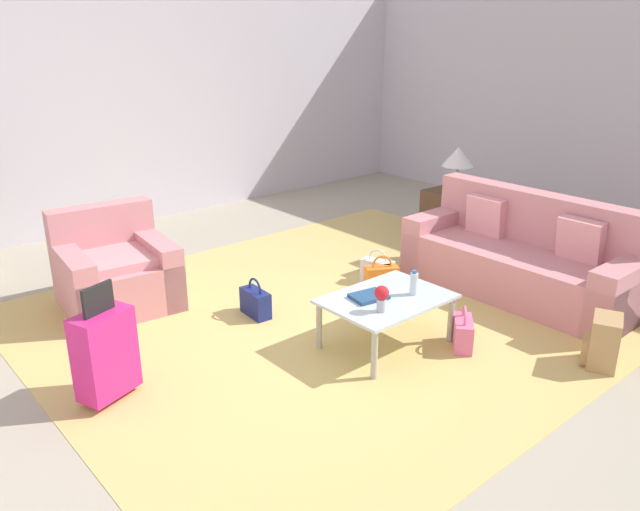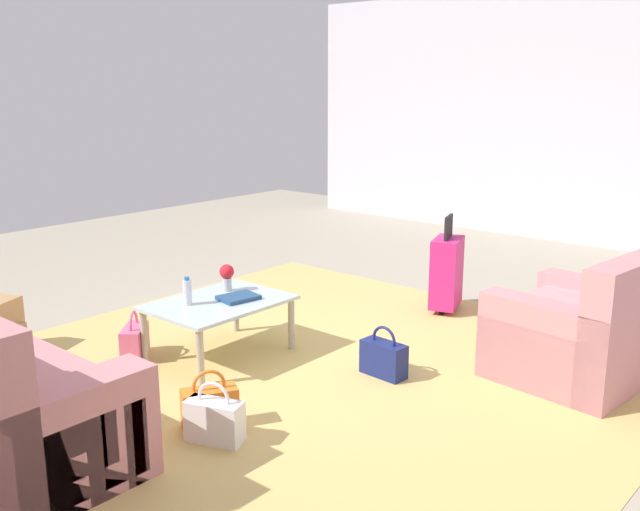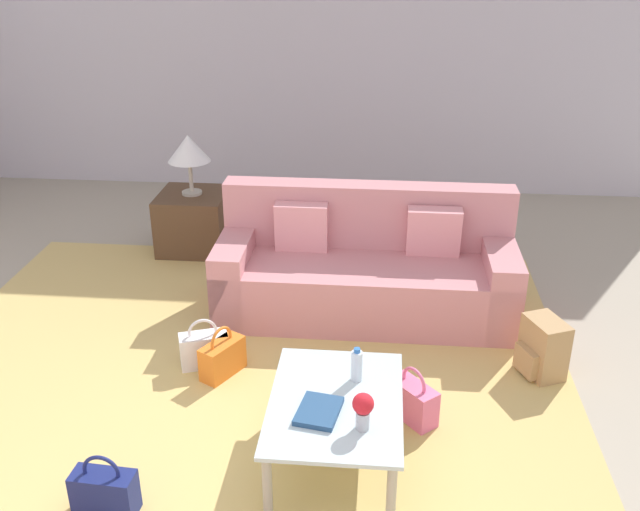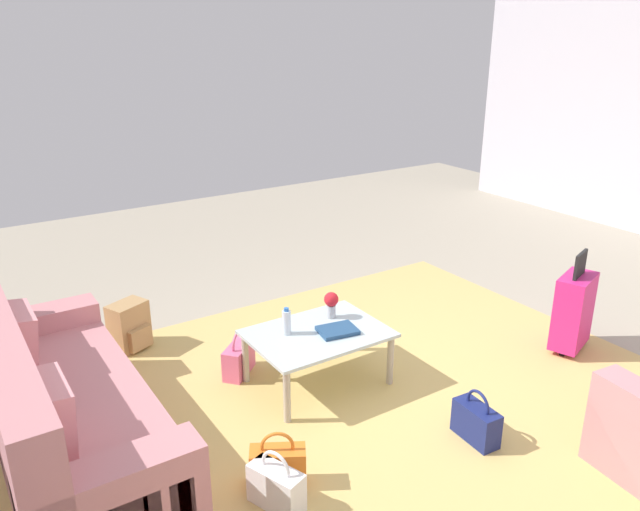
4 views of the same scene
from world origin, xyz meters
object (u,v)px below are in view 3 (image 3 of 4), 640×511
couch (366,271)px  backpack_tan (542,349)px  coffee_table_book (319,411)px  flower_vase (363,408)px  handbag_navy (105,492)px  side_table (194,221)px  table_lamp (189,150)px  handbag_orange (223,358)px  coffee_table (336,408)px  handbag_pink (413,401)px  water_bottle (357,365)px  handbag_white (204,349)px

couch → backpack_tan: bearing=-123.8°
couch → coffee_table_book: (-1.91, 0.18, 0.12)m
flower_vase → handbag_navy: flower_vase is taller
side_table → table_lamp: (0.00, 0.00, 0.68)m
table_lamp → handbag_orange: size_ratio=1.51×
coffee_table → coffee_table_book: (-0.12, 0.08, 0.07)m
coffee_table_book → handbag_navy: size_ratio=0.76×
coffee_table → handbag_pink: size_ratio=2.73×
coffee_table_book → handbag_pink: size_ratio=0.76×
water_bottle → coffee_table_book: 0.38m
couch → water_bottle: couch is taller
table_lamp → handbag_white: bearing=-164.0°
water_bottle → handbag_pink: water_bottle is taller
flower_vase → coffee_table: bearing=34.3°
coffee_table_book → backpack_tan: size_ratio=0.68×
couch → flower_vase: size_ratio=10.80×
coffee_table_book → backpack_tan: 1.78m
handbag_white → backpack_tan: size_ratio=0.89×
handbag_pink → handbag_white: (0.45, 1.38, 0.00)m
handbag_navy → flower_vase: bearing=-78.8°
water_bottle → coffee_table_book: (-0.32, 0.18, -0.08)m
flower_vase → handbag_white: bearing=44.9°
coffee_table_book → handbag_white: coffee_table_book is taller
coffee_table_book → backpack_tan: (1.12, -1.37, -0.24)m
couch → table_lamp: bearing=57.8°
flower_vase → handbag_orange: (1.01, 0.95, -0.41)m
couch → handbag_pink: size_ratio=6.18×
coffee_table → water_bottle: (0.20, -0.10, 0.15)m
handbag_navy → side_table: bearing=6.5°
couch → side_table: 1.89m
couch → handbag_navy: size_ratio=6.18×
coffee_table_book → handbag_white: size_ratio=0.76×
side_table → handbag_navy: side_table is taller
coffee_table_book → handbag_orange: size_ratio=0.76×
backpack_tan → water_bottle: bearing=123.8°
flower_vase → table_lamp: (3.02, 1.65, 0.40)m
couch → side_table: (1.01, 1.60, -0.05)m
table_lamp → handbag_pink: 3.16m
water_bottle → handbag_white: size_ratio=0.57×
backpack_tan → handbag_white: bearing=92.8°
water_bottle → handbag_pink: bearing=-54.9°
coffee_table → handbag_white: (0.89, 0.95, -0.24)m
side_table → handbag_pink: size_ratio=1.69×
water_bottle → side_table: 3.06m
coffee_table → flower_vase: size_ratio=4.77×
water_bottle → coffee_table_book: size_ratio=0.75×
water_bottle → table_lamp: (2.60, 1.60, 0.43)m
handbag_white → coffee_table: bearing=-133.0°
table_lamp → handbag_pink: bearing=-140.7°
couch → handbag_white: 1.40m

